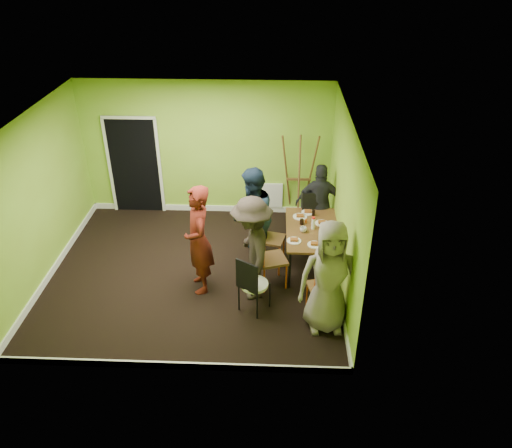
{
  "coord_description": "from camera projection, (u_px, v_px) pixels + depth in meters",
  "views": [
    {
      "loc": [
        1.38,
        -7.08,
        5.25
      ],
      "look_at": [
        1.09,
        0.0,
        1.02
      ],
      "focal_mm": 35.0,
      "sensor_mm": 36.0,
      "label": 1
    }
  ],
  "objects": [
    {
      "name": "orange_bottle",
      "position": [
        306.0,
        221.0,
        8.79
      ],
      "size": [
        0.03,
        0.03,
        0.08
      ],
      "primitive_type": "cylinder",
      "color": "#E35715",
      "rests_on": "dining_table"
    },
    {
      "name": "person_left_far",
      "position": [
        252.0,
        217.0,
        8.68
      ],
      "size": [
        0.74,
        0.92,
        1.8
      ],
      "primitive_type": "imported",
      "rotation": [
        0.0,
        0.0,
        -1.5
      ],
      "color": "#142233",
      "rests_on": "ground"
    },
    {
      "name": "person_left_near",
      "position": [
        252.0,
        249.0,
        7.84
      ],
      "size": [
        0.83,
        1.24,
        1.78
      ],
      "primitive_type": "imported",
      "rotation": [
        0.0,
        0.0,
        -1.42
      ],
      "color": "black",
      "rests_on": "ground"
    },
    {
      "name": "chair_front_end",
      "position": [
        324.0,
        286.0,
        7.6
      ],
      "size": [
        0.48,
        0.49,
        0.97
      ],
      "rotation": [
        0.0,
        0.0,
        0.25
      ],
      "color": "#E35715",
      "rests_on": "ground"
    },
    {
      "name": "chair_back_end",
      "position": [
        313.0,
        209.0,
        9.26
      ],
      "size": [
        0.49,
        0.56,
        1.06
      ],
      "rotation": [
        0.0,
        0.0,
        3.27
      ],
      "color": "#E35715",
      "rests_on": "ground"
    },
    {
      "name": "cup_b",
      "position": [
        323.0,
        226.0,
        8.62
      ],
      "size": [
        0.1,
        0.1,
        0.1
      ],
      "primitive_type": "imported",
      "color": "white",
      "rests_on": "dining_table"
    },
    {
      "name": "glass_back",
      "position": [
        313.0,
        213.0,
        9.01
      ],
      "size": [
        0.06,
        0.06,
        0.1
      ],
      "primitive_type": "cylinder",
      "color": "black",
      "rests_on": "dining_table"
    },
    {
      "name": "plate_wall_back",
      "position": [
        322.0,
        223.0,
        8.79
      ],
      "size": [
        0.24,
        0.24,
        0.01
      ],
      "primitive_type": "cylinder",
      "color": "white",
      "rests_on": "dining_table"
    },
    {
      "name": "glass_mid",
      "position": [
        302.0,
        222.0,
        8.74
      ],
      "size": [
        0.07,
        0.07,
        0.1
      ],
      "primitive_type": "cylinder",
      "color": "black",
      "rests_on": "dining_table"
    },
    {
      "name": "cup_a",
      "position": [
        303.0,
        229.0,
        8.53
      ],
      "size": [
        0.11,
        0.11,
        0.09
      ],
      "primitive_type": "imported",
      "color": "white",
      "rests_on": "dining_table"
    },
    {
      "name": "plate_near_right",
      "position": [
        294.0,
        241.0,
        8.29
      ],
      "size": [
        0.24,
        0.24,
        0.01
      ],
      "primitive_type": "cylinder",
      "color": "white",
      "rests_on": "dining_table"
    },
    {
      "name": "room_walls",
      "position": [
        190.0,
        223.0,
        8.34
      ],
      "size": [
        5.04,
        4.54,
        2.82
      ],
      "color": "#87B12D",
      "rests_on": "ground"
    },
    {
      "name": "plate_near_left",
      "position": [
        300.0,
        217.0,
        8.98
      ],
      "size": [
        0.26,
        0.26,
        0.01
      ],
      "primitive_type": "cylinder",
      "color": "white",
      "rests_on": "dining_table"
    },
    {
      "name": "plate_far_back",
      "position": [
        308.0,
        212.0,
        9.12
      ],
      "size": [
        0.24,
        0.24,
        0.01
      ],
      "primitive_type": "cylinder",
      "color": "white",
      "rests_on": "dining_table"
    },
    {
      "name": "plate_wall_front",
      "position": [
        330.0,
        236.0,
        8.41
      ],
      "size": [
        0.26,
        0.26,
        0.01
      ],
      "primitive_type": "cylinder",
      "color": "white",
      "rests_on": "dining_table"
    },
    {
      "name": "person_front_end",
      "position": [
        329.0,
        278.0,
        7.17
      ],
      "size": [
        0.92,
        0.63,
        1.81
      ],
      "primitive_type": "imported",
      "rotation": [
        0.0,
        0.0,
        0.06
      ],
      "color": "gray",
      "rests_on": "ground"
    },
    {
      "name": "plate_far_front",
      "position": [
        315.0,
        245.0,
        8.19
      ],
      "size": [
        0.24,
        0.24,
        0.01
      ],
      "primitive_type": "cylinder",
      "color": "white",
      "rests_on": "dining_table"
    },
    {
      "name": "dining_table",
      "position": [
        312.0,
        231.0,
        8.67
      ],
      "size": [
        0.9,
        1.5,
        0.75
      ],
      "color": "black",
      "rests_on": "ground"
    },
    {
      "name": "person_standing",
      "position": [
        199.0,
        240.0,
        7.97
      ],
      "size": [
        0.63,
        0.79,
        1.88
      ],
      "primitive_type": "imported",
      "rotation": [
        0.0,
        0.0,
        -1.28
      ],
      "color": "#51150E",
      "rests_on": "ground"
    },
    {
      "name": "chair_left_far",
      "position": [
        268.0,
        234.0,
        8.84
      ],
      "size": [
        0.51,
        0.51,
        1.01
      ],
      "rotation": [
        0.0,
        0.0,
        -1.81
      ],
      "color": "#E35715",
      "rests_on": "ground"
    },
    {
      "name": "thermos",
      "position": [
        313.0,
        224.0,
        8.59
      ],
      "size": [
        0.06,
        0.06,
        0.2
      ],
      "primitive_type": "cylinder",
      "color": "white",
      "rests_on": "dining_table"
    },
    {
      "name": "glass_front",
      "position": [
        324.0,
        242.0,
        8.19
      ],
      "size": [
        0.07,
        0.07,
        0.1
      ],
      "primitive_type": "cylinder",
      "color": "black",
      "rests_on": "dining_table"
    },
    {
      "name": "blue_bottle",
      "position": [
        323.0,
        236.0,
        8.24
      ],
      "size": [
        0.08,
        0.08,
        0.2
      ],
      "primitive_type": "cylinder",
      "color": "blue",
      "rests_on": "dining_table"
    },
    {
      "name": "chair_left_near",
      "position": [
        267.0,
        255.0,
        8.19
      ],
      "size": [
        0.57,
        0.57,
        1.1
      ],
      "rotation": [
        0.0,
        0.0,
        -1.25
      ],
      "color": "#E35715",
      "rests_on": "ground"
    },
    {
      "name": "ground",
      "position": [
        195.0,
        272.0,
        8.81
      ],
      "size": [
        5.0,
        5.0,
        0.0
      ],
      "primitive_type": "plane",
      "color": "black",
      "rests_on": "ground"
    },
    {
      "name": "easel",
      "position": [
        299.0,
        178.0,
        10.01
      ],
      "size": [
        0.74,
        0.7,
        1.85
      ],
      "color": "brown",
      "rests_on": "ground"
    },
    {
      "name": "chair_bentwood",
      "position": [
        252.0,
        283.0,
        7.65
      ],
      "size": [
        0.53,
        0.54,
        1.0
      ],
      "rotation": [
        0.0,
        0.0,
        -0.57
      ],
      "color": "black",
      "rests_on": "ground"
    },
    {
      "name": "person_back_end",
      "position": [
        320.0,
        204.0,
        9.33
      ],
      "size": [
        0.94,
        0.43,
        1.58
      ],
      "primitive_type": "imported",
      "rotation": [
        0.0,
        0.0,
        3.09
      ],
      "color": "#222327",
      "rests_on": "ground"
    }
  ]
}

